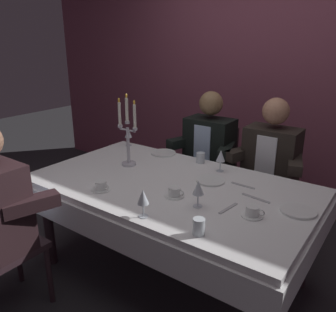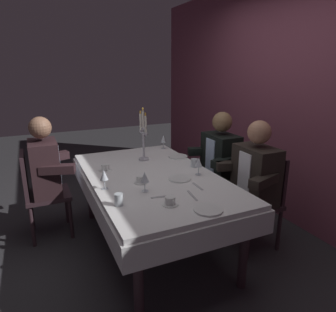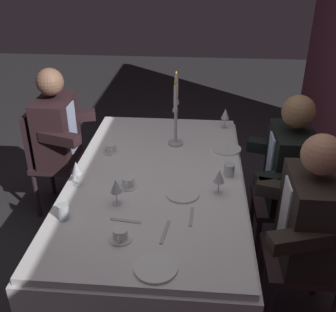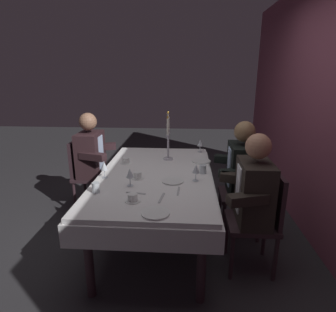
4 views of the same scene
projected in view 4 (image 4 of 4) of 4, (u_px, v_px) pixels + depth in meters
ground_plane at (156, 238)px, 3.04m from camera, size 12.00×12.00×0.00m
dining_table at (156, 184)px, 2.86m from camera, size 1.94×1.14×0.74m
candelabra at (168, 141)px, 3.20m from camera, size 0.19×0.11×0.56m
dinner_plate_0 at (173, 181)px, 2.61m from camera, size 0.20×0.20×0.01m
dinner_plate_1 at (201, 161)px, 3.18m from camera, size 0.21×0.21×0.01m
dinner_plate_2 at (156, 213)px, 2.03m from camera, size 0.21×0.21×0.01m
wine_glass_0 at (130, 174)px, 2.49m from camera, size 0.07×0.07×0.16m
wine_glass_1 at (200, 143)px, 3.53m from camera, size 0.07×0.07×0.16m
wine_glass_2 at (196, 169)px, 2.60m from camera, size 0.07×0.07×0.16m
wine_glass_3 at (104, 166)px, 2.68m from camera, size 0.07×0.07×0.16m
water_tumbler_0 at (96, 188)px, 2.37m from camera, size 0.06×0.06×0.09m
water_tumbler_1 at (203, 169)px, 2.82m from camera, size 0.07×0.07×0.08m
coffee_cup_0 at (138, 176)px, 2.69m from camera, size 0.13×0.12×0.06m
coffee_cup_1 at (126, 161)px, 3.13m from camera, size 0.13×0.12×0.06m
coffee_cup_2 at (133, 198)px, 2.22m from camera, size 0.13×0.12×0.06m
knife_0 at (162, 198)px, 2.28m from camera, size 0.19×0.04×0.01m
spoon_1 at (136, 193)px, 2.36m from camera, size 0.04×0.17×0.01m
fork_2 at (178, 191)px, 2.41m from camera, size 0.17×0.02×0.01m
seated_diner_0 at (90, 154)px, 3.51m from camera, size 0.63×0.48×1.24m
seated_diner_1 at (242, 169)px, 2.95m from camera, size 0.63×0.48×1.24m
seated_diner_2 at (255, 192)px, 2.40m from camera, size 0.63×0.48×1.24m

